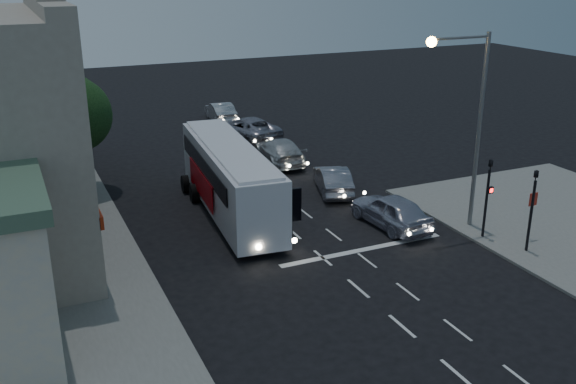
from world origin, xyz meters
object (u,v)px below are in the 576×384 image
car_extra (220,112)px  traffic_signal_side (533,201)px  traffic_signal_main (488,189)px  street_tree (73,111)px  car_sedan_c (247,128)px  regulatory_sign (532,208)px  car_sedan_a (333,180)px  car_suv (391,210)px  tour_bus (230,177)px  car_sedan_b (280,151)px  streetlight (470,110)px

car_extra → traffic_signal_side: traffic_signal_side is taller
traffic_signal_main → street_tree: bearing=138.0°
car_sedan_c → regulatory_sign: regulatory_sign is taller
car_sedan_a → traffic_signal_main: 9.19m
car_suv → car_sedan_a: bearing=-91.8°
tour_bus → traffic_signal_main: bearing=-34.1°
car_suv → street_tree: bearing=-45.6°
car_suv → car_sedan_b: bearing=-91.0°
streetlight → regulatory_sign: bearing=-51.3°
streetlight → car_suv: bearing=150.1°
regulatory_sign → street_tree: size_ratio=0.35×
car_sedan_a → car_sedan_b: bearing=-68.4°
car_sedan_c → traffic_signal_main: 21.26m
car_suv → traffic_signal_side: size_ratio=1.15×
car_suv → car_sedan_a: size_ratio=1.06×
car_extra → traffic_signal_side: (4.17, -28.85, 1.66)m
traffic_signal_main → street_tree: street_tree is taller
street_tree → car_suv: bearing=-41.3°
car_suv → street_tree: (-12.77, 11.22, 3.70)m
car_sedan_b → traffic_signal_main: bearing=110.5°
traffic_signal_side → regulatory_sign: size_ratio=1.86×
car_extra → traffic_signal_main: bearing=101.9°
traffic_signal_main → streetlight: (-0.26, 1.42, 3.31)m
traffic_signal_side → car_sedan_a: bearing=110.9°
car_suv → traffic_signal_main: 4.58m
car_sedan_a → streetlight: size_ratio=0.49×
car_sedan_b → tour_bus: bearing=56.9°
traffic_signal_main → car_sedan_b: bearing=104.1°
traffic_signal_side → streetlight: 4.84m
tour_bus → streetlight: streetlight is taller
car_sedan_c → tour_bus: bearing=52.2°
car_suv → regulatory_sign: (4.73, -4.04, 0.79)m
tour_bus → car_extra: tour_bus is taller
car_extra → streetlight: 26.13m
car_sedan_b → street_tree: size_ratio=0.86×
street_tree → traffic_signal_main: bearing=-42.0°
tour_bus → traffic_signal_side: bearing=-38.5°
regulatory_sign → streetlight: bearing=128.7°
streetlight → street_tree: size_ratio=1.45×
car_extra → regulatory_sign: regulatory_sign is taller
car_sedan_b → street_tree: bearing=8.5°
tour_bus → street_tree: street_tree is taller
car_suv → regulatory_sign: regulatory_sign is taller
streetlight → traffic_signal_side: bearing=-74.3°
street_tree → traffic_signal_side: bearing=-44.5°
car_sedan_b → car_sedan_c: (0.20, 6.22, 0.02)m
car_sedan_a → car_sedan_c: (-0.22, 12.49, 0.06)m
traffic_signal_side → street_tree: street_tree is taller
traffic_signal_side → car_sedan_b: bearing=104.8°
car_sedan_a → streetlight: streetlight is taller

